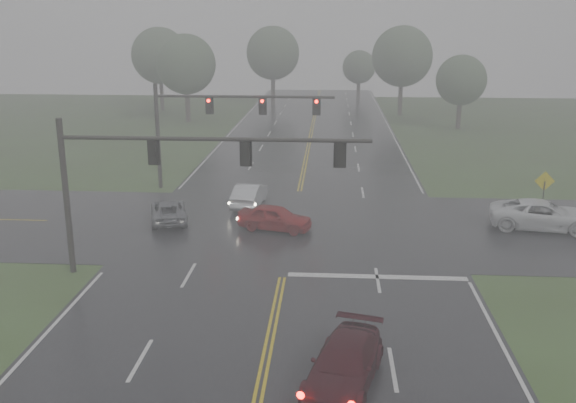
# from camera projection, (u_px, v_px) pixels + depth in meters

# --- Properties ---
(main_road) EXTENTS (18.00, 160.00, 0.02)m
(main_road) POSITION_uv_depth(u_px,v_px,m) (290.00, 237.00, 36.16)
(main_road) COLOR black
(main_road) RESTS_ON ground
(cross_street) EXTENTS (120.00, 14.00, 0.02)m
(cross_street) POSITION_uv_depth(u_px,v_px,m) (293.00, 226.00, 38.08)
(cross_street) COLOR black
(cross_street) RESTS_ON ground
(stop_bar) EXTENTS (8.50, 0.50, 0.01)m
(stop_bar) POSITION_uv_depth(u_px,v_px,m) (377.00, 277.00, 30.48)
(stop_bar) COLOR #BEBEBE
(stop_bar) RESTS_ON ground
(sedan_maroon) EXTENTS (3.22, 5.37, 1.46)m
(sedan_maroon) POSITION_uv_depth(u_px,v_px,m) (344.00, 384.00, 21.53)
(sedan_maroon) COLOR #350910
(sedan_maroon) RESTS_ON ground
(sedan_red) EXTENTS (4.60, 2.74, 1.47)m
(sedan_red) POSITION_uv_depth(u_px,v_px,m) (275.00, 230.00, 37.40)
(sedan_red) COLOR maroon
(sedan_red) RESTS_ON ground
(sedan_silver) EXTENTS (2.01, 4.71, 1.51)m
(sedan_silver) POSITION_uv_depth(u_px,v_px,m) (250.00, 206.00, 42.25)
(sedan_silver) COLOR silver
(sedan_silver) RESTS_ON ground
(car_grey) EXTENTS (3.26, 4.93, 1.26)m
(car_grey) POSITION_uv_depth(u_px,v_px,m) (169.00, 221.00, 39.04)
(car_grey) COLOR #595B61
(car_grey) RESTS_ON ground
(pickup_white) EXTENTS (6.36, 3.72, 1.66)m
(pickup_white) POSITION_uv_depth(u_px,v_px,m) (541.00, 229.00, 37.57)
(pickup_white) COLOR silver
(pickup_white) RESTS_ON ground
(signal_gantry_near) EXTENTS (14.37, 0.33, 7.50)m
(signal_gantry_near) POSITION_uv_depth(u_px,v_px,m) (158.00, 167.00, 29.44)
(signal_gantry_near) COLOR black
(signal_gantry_near) RESTS_ON ground
(signal_gantry_far) EXTENTS (12.74, 0.38, 7.55)m
(signal_gantry_far) POSITION_uv_depth(u_px,v_px,m) (211.00, 116.00, 45.24)
(signal_gantry_far) COLOR black
(signal_gantry_far) RESTS_ON ground
(sign_diamond_east) EXTENTS (1.22, 0.11, 2.94)m
(sign_diamond_east) POSITION_uv_depth(u_px,v_px,m) (544.00, 187.00, 39.19)
(sign_diamond_east) COLOR black
(sign_diamond_east) RESTS_ON ground
(tree_nw_a) EXTENTS (7.05, 7.05, 10.35)m
(tree_nw_a) POSITION_uv_depth(u_px,v_px,m) (186.00, 64.00, 75.55)
(tree_nw_a) COLOR #30261F
(tree_nw_a) RESTS_ON ground
(tree_ne_a) EXTENTS (7.67, 7.67, 11.26)m
(tree_ne_a) POSITION_uv_depth(u_px,v_px,m) (402.00, 56.00, 81.04)
(tree_ne_a) COLOR #30261F
(tree_ne_a) RESTS_ON ground
(tree_n_mid) EXTENTS (7.58, 7.58, 11.13)m
(tree_n_mid) POSITION_uv_depth(u_px,v_px,m) (273.00, 53.00, 91.34)
(tree_n_mid) COLOR #30261F
(tree_n_mid) RESTS_ON ground
(tree_e_near) EXTENTS (5.59, 5.59, 8.20)m
(tree_e_near) POSITION_uv_depth(u_px,v_px,m) (461.00, 80.00, 71.15)
(tree_e_near) COLOR #30261F
(tree_e_near) RESTS_ON ground
(tree_nw_b) EXTENTS (7.51, 7.51, 11.04)m
(tree_nw_b) POSITION_uv_depth(u_px,v_px,m) (160.00, 56.00, 85.83)
(tree_nw_b) COLOR #30261F
(tree_nw_b) RESTS_ON ground
(tree_n_far) EXTENTS (5.09, 5.09, 7.47)m
(tree_n_far) POSITION_uv_depth(u_px,v_px,m) (359.00, 67.00, 98.37)
(tree_n_far) COLOR #30261F
(tree_n_far) RESTS_ON ground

